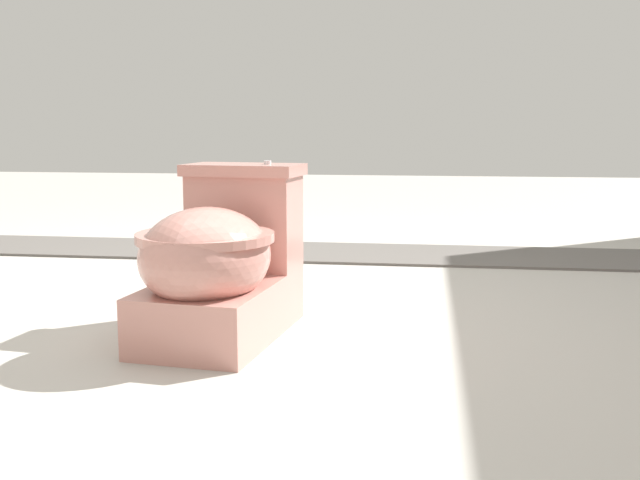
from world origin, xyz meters
TOP-DOWN VIEW (x-y plane):
  - ground_plane at (0.00, 0.00)m, footprint 14.00×14.00m
  - gravel_strip at (-1.27, 0.50)m, footprint 0.56×8.00m
  - toilet at (0.21, -0.10)m, footprint 0.67×0.45m

SIDE VIEW (x-z plane):
  - ground_plane at x=0.00m, z-range 0.00..0.00m
  - gravel_strip at x=-1.27m, z-range 0.00..0.01m
  - toilet at x=0.21m, z-range -0.04..0.48m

